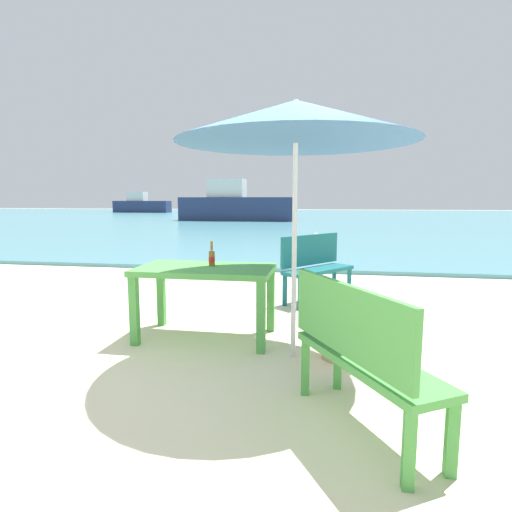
# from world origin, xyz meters

# --- Properties ---
(ground_plane) EXTENTS (120.00, 120.00, 0.00)m
(ground_plane) POSITION_xyz_m (0.00, 0.00, 0.00)
(ground_plane) COLOR beige
(sea_water) EXTENTS (120.00, 50.00, 0.08)m
(sea_water) POSITION_xyz_m (0.00, 30.00, 0.04)
(sea_water) COLOR teal
(sea_water) RESTS_ON ground_plane
(picnic_table_green) EXTENTS (1.40, 0.80, 0.76)m
(picnic_table_green) POSITION_xyz_m (-0.35, 0.93, 0.65)
(picnic_table_green) COLOR #4C9E47
(picnic_table_green) RESTS_ON ground_plane
(beer_bottle_amber) EXTENTS (0.07, 0.07, 0.26)m
(beer_bottle_amber) POSITION_xyz_m (-0.30, 1.00, 0.85)
(beer_bottle_amber) COLOR brown
(beer_bottle_amber) RESTS_ON picnic_table_green
(patio_umbrella) EXTENTS (2.10, 2.10, 2.30)m
(patio_umbrella) POSITION_xyz_m (0.60, 0.55, 2.12)
(patio_umbrella) COLOR silver
(patio_umbrella) RESTS_ON ground_plane
(side_table_wood) EXTENTS (0.44, 0.44, 0.54)m
(side_table_wood) POSITION_xyz_m (1.02, 0.58, 0.35)
(side_table_wood) COLOR tan
(side_table_wood) RESTS_ON ground_plane
(bench_teal_center) EXTENTS (1.02, 1.17, 0.95)m
(bench_teal_center) POSITION_xyz_m (0.73, 2.80, 0.54)
(bench_teal_center) COLOR #196066
(bench_teal_center) RESTS_ON ground_plane
(bench_green_left) EXTENTS (0.93, 1.21, 0.95)m
(bench_green_left) POSITION_xyz_m (1.10, -0.62, 0.54)
(bench_green_left) COLOR #4C9E47
(bench_green_left) RESTS_ON ground_plane
(swimmer_person) EXTENTS (0.34, 0.34, 0.41)m
(swimmer_person) POSITION_xyz_m (0.55, 9.08, 0.24)
(swimmer_person) COLOR tan
(swimmer_person) RESTS_ON sea_water
(boat_tanker) EXTENTS (7.50, 2.05, 2.73)m
(boat_tanker) POSITION_xyz_m (-5.18, 23.83, 1.06)
(boat_tanker) COLOR navy
(boat_tanker) RESTS_ON sea_water
(boat_ferry) EXTENTS (6.12, 1.67, 2.23)m
(boat_ferry) POSITION_xyz_m (-19.25, 39.52, 0.88)
(boat_ferry) COLOR navy
(boat_ferry) RESTS_ON sea_water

